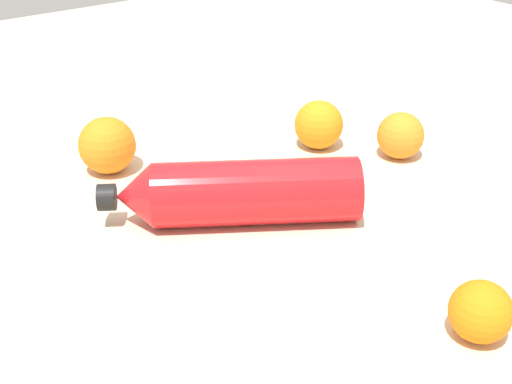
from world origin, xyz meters
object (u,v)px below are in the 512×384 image
Objects in this scene: water_bottle at (236,193)px; orange_0 at (319,125)px; orange_2 at (400,135)px; orange_3 at (107,145)px; orange_1 at (483,310)px.

water_bottle is 4.03× the size of orange_0.
orange_2 is at bearing -143.78° from orange_0.
orange_3 is (0.22, 0.06, 0.00)m from water_bottle.
orange_3 is (0.12, 0.29, 0.00)m from orange_0.
orange_0 is 0.45m from orange_1.
water_bottle is 0.32m from orange_1.
orange_0 reaches higher than orange_2.
water_bottle is 0.23m from orange_3.
orange_1 is 0.76× the size of orange_3.
water_bottle reaches higher than orange_1.
water_bottle is at bearing 11.03° from orange_1.
orange_3 reaches higher than orange_0.
orange_0 is 0.12m from orange_2.
orange_0 is at bearing -122.63° from water_bottle.
orange_3 is (0.22, 0.36, 0.01)m from orange_2.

